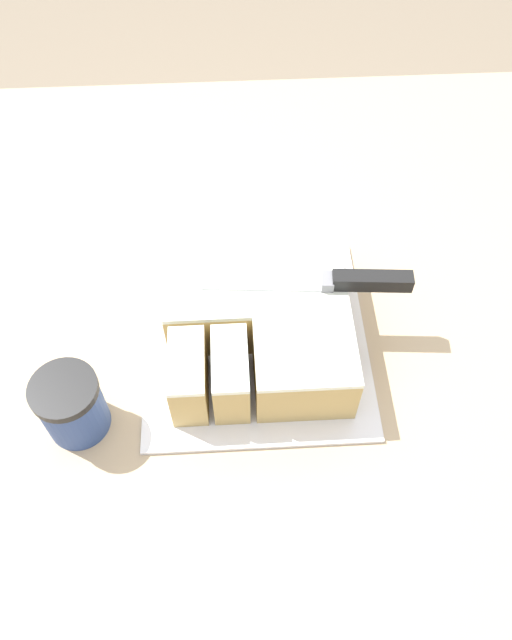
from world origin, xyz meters
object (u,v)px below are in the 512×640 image
object	(u,v)px
cake_board	(256,339)
coffee_cup	(72,406)
cake	(258,318)
knife	(349,281)

from	to	relation	value
cake_board	coffee_cup	distance (m)	0.27
cake	knife	xyz separation A→B (m)	(0.12, 0.01, 0.05)
cake	coffee_cup	size ratio (longest dim) A/B	2.76
knife	coffee_cup	bearing A→B (deg)	24.87
cake_board	knife	distance (m)	0.16
cake_board	knife	bearing A→B (deg)	8.46
cake	cake_board	bearing A→B (deg)	-133.03
cake_board	cake	size ratio (longest dim) A/B	1.25
cake	knife	size ratio (longest dim) A/B	0.95
cake_board	cake	distance (m)	0.05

